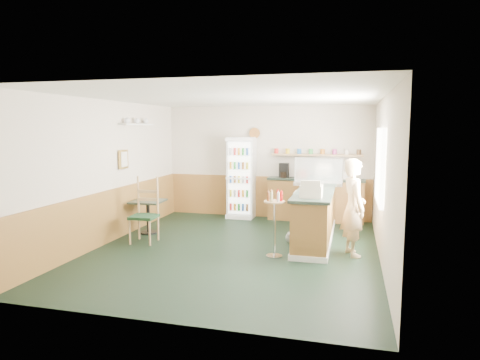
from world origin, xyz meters
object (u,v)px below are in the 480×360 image
(condiment_stand, at_px, (275,215))
(cash_register, at_px, (311,191))
(shopkeeper, at_px, (353,207))
(cafe_chair, at_px, (146,208))
(display_case, at_px, (319,172))
(cafe_table, at_px, (148,210))
(drinks_fridge, at_px, (241,178))

(condiment_stand, bearing_deg, cash_register, 23.78)
(shopkeeper, height_order, cafe_chair, shopkeeper)
(cafe_chair, bearing_deg, cash_register, -5.02)
(display_case, xyz_separation_m, condiment_stand, (-0.58, -1.88, -0.56))
(condiment_stand, xyz_separation_m, cafe_table, (-2.82, 0.94, -0.24))
(cash_register, height_order, condiment_stand, cash_register)
(cash_register, distance_m, condiment_stand, 0.75)
(drinks_fridge, bearing_deg, condiment_stand, -65.51)
(display_case, distance_m, shopkeeper, 1.67)
(drinks_fridge, bearing_deg, cafe_table, -125.88)
(drinks_fridge, relative_size, cafe_table, 2.83)
(cafe_table, distance_m, cafe_chair, 0.64)
(cash_register, xyz_separation_m, cafe_chair, (-3.15, 0.11, -0.46))
(drinks_fridge, distance_m, cafe_chair, 2.88)
(condiment_stand, relative_size, cafe_chair, 0.89)
(drinks_fridge, bearing_deg, display_case, -29.35)
(display_case, distance_m, cafe_chair, 3.55)
(display_case, xyz_separation_m, cafe_table, (-3.40, -0.94, -0.80))
(cash_register, bearing_deg, shopkeeper, 14.47)
(condiment_stand, relative_size, cafe_table, 1.62)
(cash_register, bearing_deg, cafe_table, 169.59)
(drinks_fridge, height_order, condiment_stand, drinks_fridge)
(drinks_fridge, relative_size, condiment_stand, 1.75)
(cafe_chair, bearing_deg, display_case, 22.59)
(display_case, xyz_separation_m, cash_register, (0.00, -1.62, -0.17))
(display_case, bearing_deg, condiment_stand, -107.29)
(display_case, bearing_deg, cafe_chair, -154.40)
(cash_register, relative_size, shopkeeper, 0.23)
(display_case, xyz_separation_m, cafe_chair, (-3.15, -1.51, -0.63))
(shopkeeper, xyz_separation_m, cafe_chair, (-3.85, -0.06, -0.18))
(cash_register, height_order, cafe_chair, cafe_chair)
(cash_register, distance_m, shopkeeper, 0.77)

